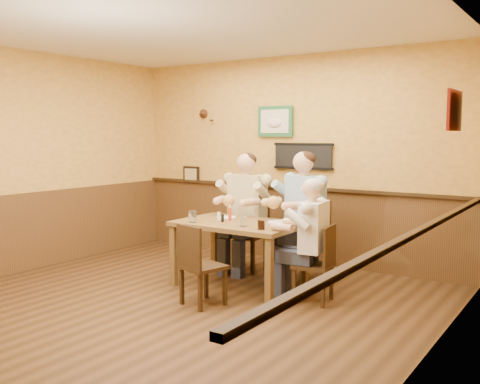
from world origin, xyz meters
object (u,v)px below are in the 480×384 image
object	(u,v)px
diner_blue_polo	(305,223)
pepper_shaker	(223,218)
dining_table	(239,230)
cola_tumbler	(261,225)
chair_back_right	(304,240)
water_glass_left	(193,217)
hot_sauce_bottle	(230,213)
diner_tan_shirt	(247,218)
water_glass_mid	(243,221)
diner_white_elder	(314,247)
chair_back_left	(247,233)
salt_shaker	(219,216)
chair_right_end	(313,264)
chair_near_side	(203,265)

from	to	relation	value
diner_blue_polo	pepper_shaker	xyz separation A→B (m)	(-0.64, -0.78, 0.10)
dining_table	cola_tumbler	bearing A→B (deg)	-30.09
chair_back_right	water_glass_left	xyz separation A→B (m)	(-0.91, -0.99, 0.33)
chair_back_right	hot_sauce_bottle	distance (m)	0.97
diner_tan_shirt	water_glass_mid	world-z (taller)	diner_tan_shirt
diner_tan_shirt	diner_white_elder	distance (m)	1.51
chair_back_left	water_glass_mid	size ratio (longest dim) A/B	8.48
dining_table	pepper_shaker	distance (m)	0.23
water_glass_left	salt_shaker	bearing A→B (deg)	63.28
water_glass_left	water_glass_mid	bearing A→B (deg)	9.68
chair_right_end	chair_near_side	xyz separation A→B (m)	(-0.89, -0.72, 0.01)
diner_white_elder	pepper_shaker	bearing A→B (deg)	-94.64
diner_tan_shirt	diner_blue_polo	xyz separation A→B (m)	(0.84, -0.02, 0.02)
chair_near_side	pepper_shaker	size ratio (longest dim) A/B	9.62
cola_tumbler	water_glass_left	bearing A→B (deg)	-177.09
chair_back_left	chair_back_right	xyz separation A→B (m)	(0.84, -0.02, 0.01)
diner_blue_polo	pepper_shaker	size ratio (longest dim) A/B	15.84
diner_tan_shirt	cola_tumbler	distance (m)	1.27
diner_tan_shirt	diner_white_elder	bearing A→B (deg)	-33.76
dining_table	water_glass_mid	distance (m)	0.33
dining_table	diner_white_elder	distance (m)	0.97
chair_near_side	diner_blue_polo	distance (m)	1.52
chair_back_right	salt_shaker	xyz separation A→B (m)	(-0.76, -0.70, 0.31)
chair_back_right	diner_tan_shirt	bearing A→B (deg)	-159.14
water_glass_mid	salt_shaker	bearing A→B (deg)	157.75
chair_right_end	salt_shaker	xyz separation A→B (m)	(-1.23, 0.02, 0.39)
water_glass_mid	pepper_shaker	distance (m)	0.37
water_glass_left	cola_tumbler	bearing A→B (deg)	2.91
chair_back_right	diner_tan_shirt	world-z (taller)	diner_tan_shirt
chair_near_side	salt_shaker	world-z (taller)	salt_shaker
chair_back_right	chair_right_end	bearing A→B (deg)	-34.17
chair_back_left	water_glass_mid	bearing A→B (deg)	-63.18
chair_back_right	water_glass_mid	bearing A→B (deg)	-85.48
diner_blue_polo	salt_shaker	distance (m)	1.03
chair_back_left	salt_shaker	distance (m)	0.79
diner_tan_shirt	pepper_shaker	size ratio (longest dim) A/B	15.49
water_glass_left	pepper_shaker	xyz separation A→B (m)	(0.26, 0.21, -0.02)
hot_sauce_bottle	salt_shaker	world-z (taller)	hot_sauce_bottle
diner_blue_polo	hot_sauce_bottle	size ratio (longest dim) A/B	8.60
chair_near_side	diner_tan_shirt	distance (m)	1.54
diner_tan_shirt	salt_shaker	bearing A→B (deg)	-87.98
diner_blue_polo	water_glass_mid	distance (m)	0.94
cola_tumbler	chair_back_right	bearing A→B (deg)	88.72
chair_back_left	water_glass_left	xyz separation A→B (m)	(-0.07, -1.02, 0.34)
dining_table	hot_sauce_bottle	xyz separation A→B (m)	(-0.15, 0.04, 0.17)
water_glass_mid	cola_tumbler	bearing A→B (deg)	-12.85
water_glass_left	chair_right_end	bearing A→B (deg)	11.26
chair_right_end	pepper_shaker	size ratio (longest dim) A/B	9.32
chair_back_left	water_glass_mid	world-z (taller)	chair_back_left
diner_blue_polo	water_glass_left	world-z (taller)	diner_blue_polo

